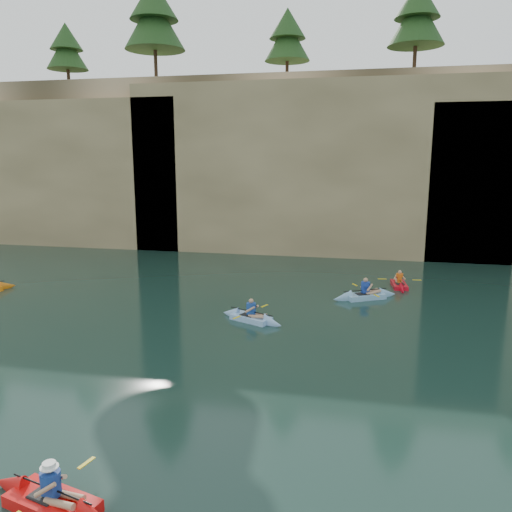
# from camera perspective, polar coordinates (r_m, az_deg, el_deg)

# --- Properties ---
(ground) EXTENTS (160.00, 160.00, 0.00)m
(ground) POSITION_cam_1_polar(r_m,az_deg,el_deg) (12.97, -13.73, -18.32)
(ground) COLOR black
(ground) RESTS_ON ground
(cliff) EXTENTS (70.00, 16.00, 12.00)m
(cliff) POSITION_cam_1_polar(r_m,az_deg,el_deg) (40.42, 4.81, 10.75)
(cliff) COLOR tan
(cliff) RESTS_ON ground
(cliff_slab_west) EXTENTS (26.00, 2.40, 10.56)m
(cliff_slab_west) POSITION_cam_1_polar(r_m,az_deg,el_deg) (41.25, -25.84, 8.69)
(cliff_slab_west) COLOR tan
(cliff_slab_west) RESTS_ON ground
(cliff_slab_center) EXTENTS (24.00, 2.40, 11.40)m
(cliff_slab_center) POSITION_cam_1_polar(r_m,az_deg,el_deg) (32.84, 6.65, 10.08)
(cliff_slab_center) COLOR tan
(cliff_slab_center) RESTS_ON ground
(sea_cave_west) EXTENTS (4.50, 1.00, 4.00)m
(sea_cave_west) POSITION_cam_1_polar(r_m,az_deg,el_deg) (39.76, -23.72, 4.06)
(sea_cave_west) COLOR black
(sea_cave_west) RESTS_ON ground
(sea_cave_center) EXTENTS (3.50, 1.00, 3.20)m
(sea_cave_center) POSITION_cam_1_polar(r_m,az_deg,el_deg) (33.65, -3.85, 3.15)
(sea_cave_center) COLOR black
(sea_cave_center) RESTS_ON ground
(sea_cave_east) EXTENTS (5.00, 1.00, 4.50)m
(sea_cave_east) POSITION_cam_1_polar(r_m,az_deg,el_deg) (32.66, 20.53, 3.37)
(sea_cave_east) COLOR black
(sea_cave_east) RESTS_ON ground
(cliff_pines) EXTENTS (56.00, 6.00, 7.83)m
(cliff_pines) POSITION_cam_1_polar(r_m,az_deg,el_deg) (36.73, 3.99, 26.36)
(cliff_pines) COLOR black
(cliff_pines) RESTS_ON cliff
(main_kayaker) EXTENTS (3.23, 2.11, 1.17)m
(main_kayaker) POSITION_cam_1_polar(r_m,az_deg,el_deg) (10.81, -22.25, -24.53)
(main_kayaker) COLOR red
(main_kayaker) RESTS_ON ground
(kayaker_ltblue_near) EXTENTS (2.89, 2.08, 1.12)m
(kayaker_ltblue_near) POSITION_cam_1_polar(r_m,az_deg,el_deg) (19.72, -0.56, -7.04)
(kayaker_ltblue_near) COLOR #8AB5E7
(kayaker_ltblue_near) RESTS_ON ground
(kayaker_red_far) EXTENTS (2.09, 2.88, 1.04)m
(kayaker_red_far) POSITION_cam_1_polar(r_m,az_deg,el_deg) (25.77, 16.04, -3.12)
(kayaker_red_far) COLOR red
(kayaker_red_far) RESTS_ON ground
(kayaker_ltblue_mid) EXTENTS (3.13, 2.19, 1.21)m
(kayaker_ltblue_mid) POSITION_cam_1_polar(r_m,az_deg,el_deg) (23.25, 12.35, -4.43)
(kayaker_ltblue_mid) COLOR #7DACD1
(kayaker_ltblue_mid) RESTS_ON ground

